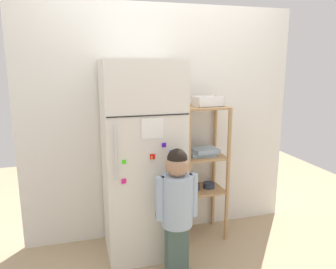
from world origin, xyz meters
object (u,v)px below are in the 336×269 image
at_px(refrigerator, 142,160).
at_px(child_standing, 177,200).
at_px(fruit_bin, 209,103).
at_px(pantry_shelf_unit, 203,162).

distance_m(refrigerator, child_standing, 0.52).
xyz_separation_m(refrigerator, fruit_bin, (0.65, 0.10, 0.47)).
bearing_deg(fruit_bin, child_standing, -131.59).
relative_size(pantry_shelf_unit, fruit_bin, 5.23).
height_order(child_standing, fruit_bin, fruit_bin).
height_order(refrigerator, fruit_bin, refrigerator).
xyz_separation_m(refrigerator, child_standing, (0.18, -0.43, -0.22)).
relative_size(refrigerator, child_standing, 1.63).
height_order(refrigerator, child_standing, refrigerator).
distance_m(refrigerator, fruit_bin, 0.81).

